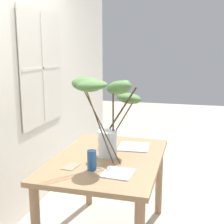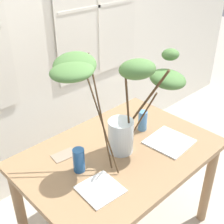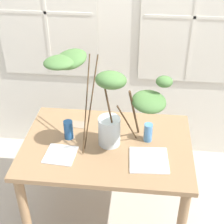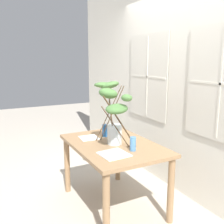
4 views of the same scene
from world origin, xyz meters
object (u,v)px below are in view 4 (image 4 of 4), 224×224
at_px(plate_square_right, 114,154).
at_px(drinking_glass_blue_left, 105,130).
at_px(vase_with_branches, 112,107).
at_px(plate_square_left, 89,138).
at_px(dining_table, 113,153).
at_px(drinking_glass_blue_right, 133,144).

bearing_deg(plate_square_right, drinking_glass_blue_left, 161.89).
height_order(vase_with_branches, plate_square_left, vase_with_branches).
relative_size(dining_table, plate_square_left, 5.89).
bearing_deg(dining_table, drinking_glass_blue_left, 172.56).
height_order(vase_with_branches, plate_square_right, vase_with_branches).
relative_size(dining_table, drinking_glass_blue_right, 8.57).
relative_size(vase_with_branches, drinking_glass_blue_left, 5.75).
bearing_deg(drinking_glass_blue_left, drinking_glass_blue_right, 3.01).
xyz_separation_m(drinking_glass_blue_left, plate_square_left, (-0.02, -0.20, -0.07)).
relative_size(vase_with_branches, plate_square_left, 4.05).
height_order(drinking_glass_blue_right, plate_square_right, drinking_glass_blue_right).
distance_m(dining_table, vase_with_branches, 0.53).
bearing_deg(plate_square_right, dining_table, 152.91).
bearing_deg(plate_square_left, dining_table, 27.91).
height_order(dining_table, drinking_glass_blue_right, drinking_glass_blue_right).
height_order(drinking_glass_blue_left, plate_square_left, drinking_glass_blue_left).
relative_size(drinking_glass_blue_left, drinking_glass_blue_right, 1.02).
relative_size(drinking_glass_blue_right, plate_square_left, 0.69).
height_order(dining_table, vase_with_branches, vase_with_branches).
distance_m(drinking_glass_blue_left, plate_square_right, 0.63).
distance_m(vase_with_branches, drinking_glass_blue_right, 0.47).
xyz_separation_m(vase_with_branches, plate_square_right, (0.31, -0.14, -0.41)).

